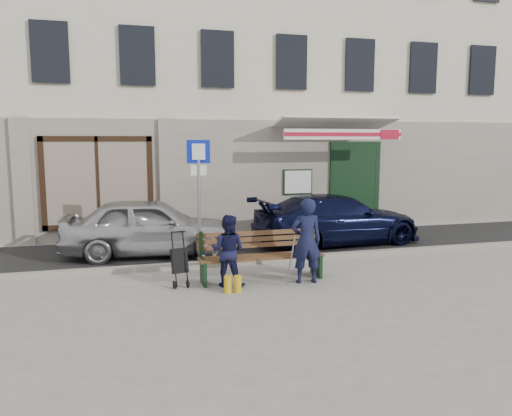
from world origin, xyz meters
name	(u,v)px	position (x,y,z in m)	size (l,w,h in m)	color
ground	(270,283)	(0.00, 0.00, 0.00)	(80.00, 80.00, 0.00)	#9E9991
asphalt_lane	(234,248)	(0.00, 3.10, 0.01)	(60.00, 3.20, 0.01)	#282828
curb	(250,261)	(0.00, 1.50, 0.06)	(60.00, 0.18, 0.12)	#9E9384
building	(198,70)	(0.01, 8.45, 4.97)	(20.00, 8.27, 10.00)	beige
car_silver	(151,227)	(-2.00, 2.88, 0.68)	(1.60, 3.97, 1.35)	#B9B9BE
car_navy	(337,219)	(2.68, 2.94, 0.64)	(1.79, 4.41, 1.28)	black
parking_sign	(199,181)	(-1.02, 1.88, 1.78)	(0.49, 0.10, 2.65)	gray
bench	(259,256)	(-0.14, 0.28, 0.46)	(2.40, 1.17, 0.98)	brown
man	(306,241)	(0.66, -0.13, 0.80)	(0.58, 0.38, 1.60)	#131635
woman	(228,251)	(-0.79, 0.04, 0.66)	(0.64, 0.50, 1.32)	#131434
stroller	(180,262)	(-1.64, 0.31, 0.44)	(0.32, 0.43, 0.99)	black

